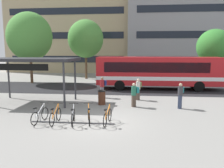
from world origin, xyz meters
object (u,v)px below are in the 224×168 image
at_px(parked_bicycle_silver_0, 40,115).
at_px(parked_bicycle_orange_3, 89,116).
at_px(trash_bin, 102,97).
at_px(street_tree_1, 214,47).
at_px(city_bus, 158,71).
at_px(street_tree_2, 30,37).
at_px(parked_bicycle_orange_1, 55,116).
at_px(parked_bicycle_silver_2, 73,117).
at_px(parked_bicycle_orange_4, 107,117).
at_px(commuter_olive_pack_1, 138,88).
at_px(commuter_teal_pack_3, 180,94).
at_px(street_tree_0, 86,39).
at_px(commuter_teal_pack_2, 134,93).
at_px(commuter_navy_pack_0, 103,86).
at_px(transit_shelter, 32,61).

height_order(parked_bicycle_silver_0, parked_bicycle_orange_3, same).
height_order(trash_bin, street_tree_1, street_tree_1).
height_order(city_bus, street_tree_2, street_tree_2).
bearing_deg(parked_bicycle_orange_1, parked_bicycle_silver_2, -89.29).
xyz_separation_m(parked_bicycle_orange_4, commuter_olive_pack_1, (1.66, 6.11, 0.59)).
height_order(parked_bicycle_orange_4, commuter_olive_pack_1, commuter_olive_pack_1).
relative_size(parked_bicycle_silver_0, parked_bicycle_silver_2, 1.01).
distance_m(commuter_olive_pack_1, commuter_teal_pack_3, 3.64).
bearing_deg(street_tree_2, parked_bicycle_silver_0, -63.40).
height_order(parked_bicycle_orange_1, commuter_teal_pack_3, commuter_teal_pack_3).
distance_m(trash_bin, street_tree_0, 16.08).
bearing_deg(commuter_teal_pack_3, commuter_olive_pack_1, -104.03).
relative_size(city_bus, commuter_teal_pack_2, 7.25).
distance_m(parked_bicycle_orange_4, street_tree_1, 19.59).
distance_m(parked_bicycle_orange_1, street_tree_1, 21.32).
distance_m(parked_bicycle_orange_3, parked_bicycle_orange_4, 1.00).
xyz_separation_m(commuter_navy_pack_0, commuter_teal_pack_3, (5.65, -2.98, 0.01)).
bearing_deg(street_tree_2, commuter_navy_pack_0, -38.30).
relative_size(commuter_olive_pack_1, street_tree_1, 0.27).
bearing_deg(parked_bicycle_orange_3, street_tree_1, -49.48).
relative_size(city_bus, street_tree_1, 1.92).
bearing_deg(commuter_navy_pack_0, commuter_teal_pack_2, 109.64).
height_order(parked_bicycle_silver_0, parked_bicycle_orange_1, same).
relative_size(commuter_navy_pack_0, trash_bin, 1.64).
distance_m(parked_bicycle_orange_4, street_tree_2, 18.68).
xyz_separation_m(parked_bicycle_orange_1, transit_shelter, (-3.28, 4.59, 2.72)).
height_order(parked_bicycle_orange_4, commuter_teal_pack_3, commuter_teal_pack_3).
bearing_deg(commuter_teal_pack_3, commuter_teal_pack_2, -66.17).
xyz_separation_m(parked_bicycle_orange_1, commuter_olive_pack_1, (4.43, 6.27, 0.59)).
distance_m(parked_bicycle_orange_3, street_tree_0, 20.07).
bearing_deg(commuter_olive_pack_1, street_tree_2, -95.29).
bearing_deg(parked_bicycle_orange_1, commuter_teal_pack_2, -45.01).
relative_size(transit_shelter, street_tree_1, 1.01).
bearing_deg(commuter_teal_pack_2, transit_shelter, -28.57).
relative_size(trash_bin, street_tree_0, 0.13).
height_order(parked_bicycle_silver_2, street_tree_0, street_tree_0).
xyz_separation_m(parked_bicycle_orange_4, street_tree_1, (10.41, 16.13, 3.88)).
bearing_deg(street_tree_0, parked_bicycle_orange_4, -74.45).
bearing_deg(parked_bicycle_orange_1, commuter_olive_pack_1, -34.64).
height_order(transit_shelter, street_tree_0, street_tree_0).
bearing_deg(commuter_teal_pack_2, parked_bicycle_orange_3, 33.91).
xyz_separation_m(city_bus, transit_shelter, (-9.73, -6.97, 1.32)).
bearing_deg(parked_bicycle_silver_0, commuter_olive_pack_1, -32.34).
height_order(commuter_navy_pack_0, trash_bin, commuter_navy_pack_0).
distance_m(parked_bicycle_orange_3, commuter_teal_pack_3, 6.59).
distance_m(parked_bicycle_silver_0, street_tree_2, 16.90).
relative_size(commuter_navy_pack_0, street_tree_2, 0.21).
relative_size(parked_bicycle_silver_2, trash_bin, 1.65).
height_order(parked_bicycle_silver_0, commuter_teal_pack_3, commuter_teal_pack_3).
distance_m(transit_shelter, street_tree_2, 11.26).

